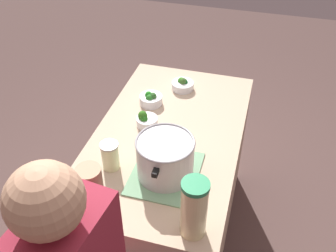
{
  "coord_description": "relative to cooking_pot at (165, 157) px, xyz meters",
  "views": [
    {
      "loc": [
        1.48,
        0.41,
        2.19
      ],
      "look_at": [
        0.0,
        0.0,
        0.94
      ],
      "focal_mm": 40.77,
      "sensor_mm": 36.0,
      "label": 1
    }
  ],
  "objects": [
    {
      "name": "mason_jar",
      "position": [
        0.02,
        -0.26,
        -0.04
      ],
      "size": [
        0.09,
        0.09,
        0.14
      ],
      "color": "beige",
      "rests_on": "counter_slab"
    },
    {
      "name": "counter_slab",
      "position": [
        -0.29,
        -0.07,
        -0.56
      ],
      "size": [
        1.32,
        0.76,
        0.89
      ],
      "primitive_type": "cube",
      "color": "#C2A98B",
      "rests_on": "ground_plane"
    },
    {
      "name": "ground_plane",
      "position": [
        -0.29,
        -0.07,
        -1.0
      ],
      "size": [
        8.0,
        8.0,
        0.0
      ],
      "primitive_type": "plane",
      "color": "brown"
    },
    {
      "name": "broccoli_bowl_front",
      "position": [
        -0.32,
        -0.2,
        -0.08
      ],
      "size": [
        0.12,
        0.12,
        0.09
      ],
      "color": "silver",
      "rests_on": "counter_slab"
    },
    {
      "name": "broccoli_bowl_center",
      "position": [
        -0.72,
        -0.1,
        -0.08
      ],
      "size": [
        0.14,
        0.14,
        0.07
      ],
      "color": "silver",
      "rests_on": "counter_slab"
    },
    {
      "name": "broccoli_bowl_back",
      "position": [
        -0.52,
        -0.24,
        -0.08
      ],
      "size": [
        0.13,
        0.13,
        0.08
      ],
      "color": "silver",
      "rests_on": "counter_slab"
    },
    {
      "name": "lemonade_pitcher",
      "position": [
        0.27,
        0.19,
        0.03
      ],
      "size": [
        0.11,
        0.11,
        0.28
      ],
      "color": "beige",
      "rests_on": "counter_slab"
    },
    {
      "name": "dish_cloth",
      "position": [
        0.0,
        0.0,
        -0.1
      ],
      "size": [
        0.36,
        0.31,
        0.01
      ],
      "primitive_type": "cube",
      "color": "#79AB81",
      "rests_on": "counter_slab"
    },
    {
      "name": "cooking_pot",
      "position": [
        0.0,
        0.0,
        0.0
      ],
      "size": [
        0.34,
        0.27,
        0.19
      ],
      "color": "#B7B7BC",
      "rests_on": "dish_cloth"
    }
  ]
}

